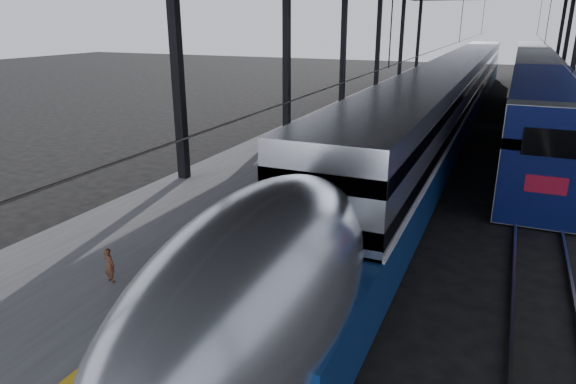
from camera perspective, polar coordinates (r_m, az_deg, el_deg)
The scene contains 7 objects.
ground at distance 14.16m, azimuth -3.04°, elevation -10.45°, with size 160.00×160.00×0.00m, color black.
platform at distance 32.96m, azimuth 7.08°, elevation 7.36°, with size 6.00×80.00×1.00m, color #4C4C4F.
yellow_strip at distance 32.20m, azimuth 11.93°, elevation 7.75°, with size 0.30×80.00×0.01m, color gold.
rails at distance 31.79m, azimuth 21.04°, elevation 5.06°, with size 6.52×80.00×0.16m.
tgv_train at distance 34.99m, azimuth 17.64°, elevation 9.87°, with size 3.06×65.20×4.38m.
second_train at distance 45.81m, azimuth 25.62°, elevation 10.96°, with size 3.09×56.05×4.25m.
child at distance 12.81m, azimuth -19.22°, elevation -7.67°, with size 0.31×0.21×0.86m, color #4B2819.
Camera 1 is at (5.60, -11.03, 6.88)m, focal length 32.00 mm.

